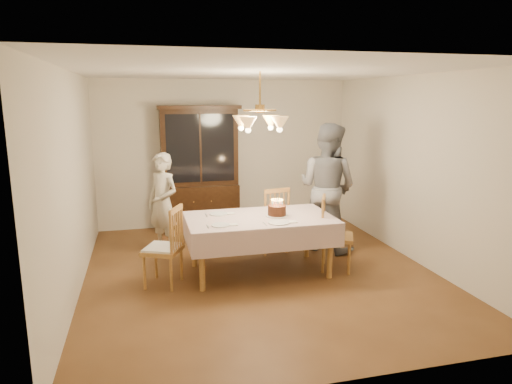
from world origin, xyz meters
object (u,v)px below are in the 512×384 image
object	(u,v)px
china_hutch	(200,171)
birthday_cake	(277,211)
chair_far_side	(271,223)
dining_table	(260,222)
elderly_woman	(163,204)

from	to	relation	value
china_hutch	birthday_cake	size ratio (longest dim) A/B	7.20
birthday_cake	china_hutch	bearing A→B (deg)	107.63
chair_far_side	dining_table	bearing A→B (deg)	-116.32
elderly_woman	chair_far_side	bearing A→B (deg)	36.94
dining_table	china_hutch	world-z (taller)	china_hutch
china_hutch	birthday_cake	distance (m)	2.39
elderly_woman	china_hutch	bearing A→B (deg)	107.69
chair_far_side	birthday_cake	distance (m)	0.89
china_hutch	dining_table	bearing A→B (deg)	-77.72
china_hutch	chair_far_side	size ratio (longest dim) A/B	2.16
chair_far_side	birthday_cake	xyz separation A→B (m)	(-0.15, -0.78, 0.38)
chair_far_side	birthday_cake	world-z (taller)	chair_far_side
chair_far_side	elderly_woman	xyz separation A→B (m)	(-1.57, 0.33, 0.31)
birthday_cake	dining_table	bearing A→B (deg)	177.06
dining_table	china_hutch	size ratio (longest dim) A/B	0.88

